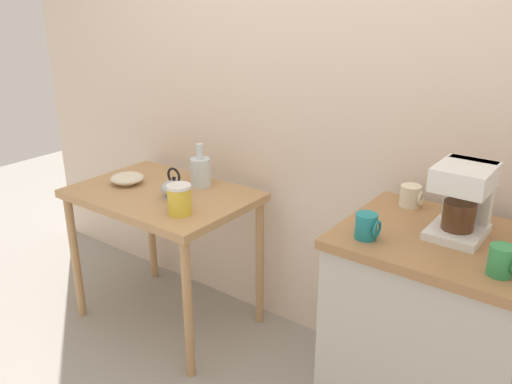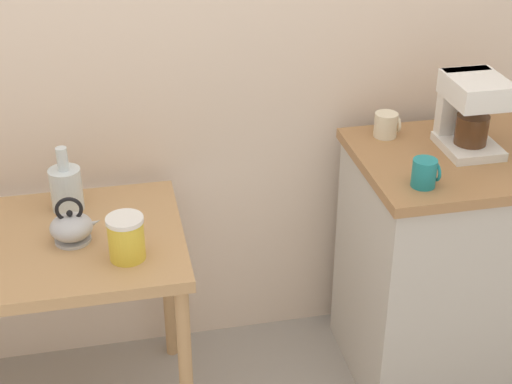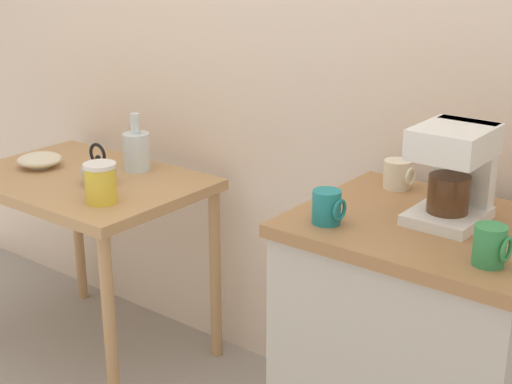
{
  "view_description": "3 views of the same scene",
  "coord_description": "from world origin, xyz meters",
  "views": [
    {
      "loc": [
        1.22,
        -1.78,
        1.72
      ],
      "look_at": [
        -0.06,
        -0.06,
        0.9
      ],
      "focal_mm": 37.38,
      "sensor_mm": 36.0,
      "label": 1
    },
    {
      "loc": [
        -0.42,
        -2.17,
        2.07
      ],
      "look_at": [
        0.01,
        -0.12,
        0.9
      ],
      "focal_mm": 54.28,
      "sensor_mm": 36.0,
      "label": 2
    },
    {
      "loc": [
        1.5,
        -1.78,
        1.64
      ],
      "look_at": [
        0.15,
        -0.04,
        0.87
      ],
      "focal_mm": 52.39,
      "sensor_mm": 36.0,
      "label": 3
    }
  ],
  "objects": [
    {
      "name": "teakettle",
      "position": [
        -0.56,
        -0.06,
        0.8
      ],
      "size": [
        0.16,
        0.13,
        0.16
      ],
      "color": "#B2B5BA",
      "rests_on": "wooden_table"
    },
    {
      "name": "glass_carafe_vase",
      "position": [
        -0.58,
        0.15,
        0.83
      ],
      "size": [
        0.11,
        0.11,
        0.23
      ],
      "color": "silver",
      "rests_on": "wooden_table"
    },
    {
      "name": "kitchen_counter",
      "position": [
        0.73,
        -0.03,
        0.45
      ],
      "size": [
        0.69,
        0.59,
        0.91
      ],
      "color": "#BCB7AD",
      "rests_on": "ground_plane"
    },
    {
      "name": "mug_small_cream",
      "position": [
        0.53,
        0.17,
        0.95
      ],
      "size": [
        0.09,
        0.08,
        0.09
      ],
      "color": "beige",
      "rests_on": "kitchen_counter"
    },
    {
      "name": "ground_plane",
      "position": [
        0.0,
        0.0,
        0.0
      ],
      "size": [
        8.0,
        8.0,
        0.0
      ],
      "primitive_type": "plane",
      "color": "gray"
    },
    {
      "name": "mug_dark_teal",
      "position": [
        0.52,
        -0.21,
        0.95
      ],
      "size": [
        0.08,
        0.08,
        0.09
      ],
      "color": "teal",
      "rests_on": "kitchen_counter"
    },
    {
      "name": "wooden_table",
      "position": [
        -0.68,
        -0.04,
        0.66
      ],
      "size": [
        0.91,
        0.63,
        0.75
      ],
      "color": "tan",
      "rests_on": "ground_plane"
    },
    {
      "name": "coffee_maker",
      "position": [
        0.77,
        0.03,
        1.05
      ],
      "size": [
        0.18,
        0.22,
        0.26
      ],
      "color": "white",
      "rests_on": "kitchen_counter"
    },
    {
      "name": "canister_enamel",
      "position": [
        -0.4,
        -0.19,
        0.82
      ],
      "size": [
        0.11,
        0.11,
        0.14
      ],
      "color": "gold",
      "rests_on": "wooden_table"
    }
  ]
}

